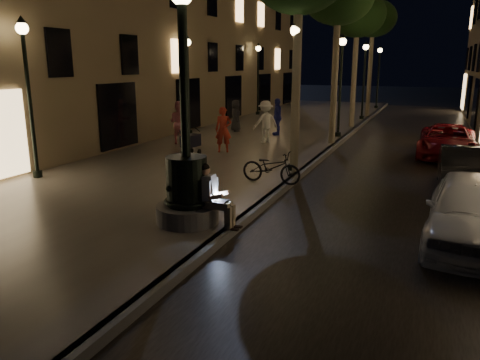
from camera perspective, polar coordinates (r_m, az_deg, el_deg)
The scene contains 25 objects.
ground at distance 22.41m, azimuth 12.08°, elevation 4.32°, with size 120.00×120.00×0.00m, color black.
cobble_lane at distance 22.09m, azimuth 19.76°, elevation 3.69°, with size 6.00×45.00×0.02m, color black.
promenade at distance 23.41m, azimuth 2.39°, elevation 5.27°, with size 8.00×45.00×0.20m, color #645E58.
curb_strip at distance 22.39m, azimuth 12.10°, elevation 4.57°, with size 0.25×45.00×0.20m, color #59595B.
fountain_lamppost at distance 10.31m, azimuth -6.51°, elevation 0.21°, with size 1.40×1.40×5.21m.
seated_man_laptop at distance 10.11m, azimuth -3.41°, elevation -1.67°, with size 1.01×0.34×1.38m.
tree_third at distance 27.20m, azimuth 14.15°, elevation 18.86°, with size 3.00×3.00×7.20m.
tree_far at distance 33.14m, azimuth 15.94°, elevation 18.32°, with size 3.00×3.00×7.50m.
lamp_curb_a at distance 15.34m, azimuth 6.70°, elevation 12.36°, with size 0.36×0.36×4.81m.
lamp_curb_b at distance 23.15m, azimuth 12.21°, elevation 12.67°, with size 0.36×0.36×4.81m.
lamp_curb_c at distance 31.05m, azimuth 14.94°, elevation 12.79°, with size 0.36×0.36×4.81m.
lamp_curb_d at distance 38.99m, azimuth 16.56°, elevation 12.84°, with size 0.36×0.36×4.81m.
lamp_left_a at distance 15.58m, azimuth -24.50°, elevation 11.24°, with size 0.36×0.36×4.81m.
lamp_left_b at distance 23.62m, azimuth -6.36°, elevation 12.92°, with size 0.36×0.36×4.81m.
lamp_left_c at distance 32.76m, azimuth 2.22°, elevation 13.27°, with size 0.36×0.36×4.81m.
stroller at distance 18.20m, azimuth -6.06°, elevation 4.77°, with size 0.56×1.10×1.11m.
car_front at distance 10.67m, azimuth 26.47°, elevation -3.39°, with size 1.73×4.30×1.47m, color #B5B8BE.
car_second at distance 15.19m, azimuth 25.63°, elevation 1.12°, with size 1.33×3.81×1.26m, color black.
car_third at distance 20.48m, azimuth 23.94°, elevation 4.35°, with size 2.13×4.63×1.29m, color maroon.
pedestrian_red at distance 18.71m, azimuth -2.03°, elevation 6.15°, with size 0.66×0.43×1.80m, color red.
pedestrian_pink at distance 20.79m, azimuth -7.43°, elevation 6.95°, with size 0.91×0.71×1.88m, color #D4707E.
pedestrian_white at distance 21.03m, azimuth 3.13°, elevation 7.10°, with size 1.20×0.69×1.86m, color white.
pedestrian_blue at distance 23.37m, azimuth 4.58°, elevation 7.70°, with size 1.06×0.44×1.80m, color #2A319B.
pedestrian_dark at distance 24.58m, azimuth -0.53°, elevation 7.85°, with size 0.79×0.52×1.63m, color #2F2F34.
bicycle at distance 13.84m, azimuth 3.84°, elevation 1.57°, with size 0.63×1.82×0.96m, color black.
Camera 1 is at (3.85, -6.77, 3.66)m, focal length 35.00 mm.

